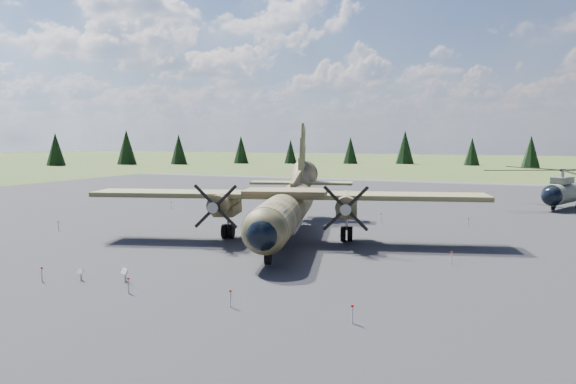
% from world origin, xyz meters
% --- Properties ---
extents(ground, '(500.00, 500.00, 0.00)m').
position_xyz_m(ground, '(0.00, 0.00, 0.00)').
color(ground, '#495525').
rests_on(ground, ground).
extents(apron, '(120.00, 120.00, 0.04)m').
position_xyz_m(apron, '(0.00, 10.00, 0.00)').
color(apron, '#525156').
rests_on(apron, ground).
extents(transport_plane, '(30.29, 27.05, 10.10)m').
position_xyz_m(transport_plane, '(3.19, 4.51, 2.90)').
color(transport_plane, '#353C20').
rests_on(transport_plane, ground).
extents(helicopter_near, '(23.17, 23.17, 4.55)m').
position_xyz_m(helicopter_near, '(24.53, 34.27, 3.23)').
color(helicopter_near, gray).
rests_on(helicopter_near, ground).
extents(info_placard_left, '(0.44, 0.23, 0.65)m').
position_xyz_m(info_placard_left, '(-2.30, -12.34, 0.44)').
color(info_placard_left, gray).
rests_on(info_placard_left, ground).
extents(info_placard_right, '(0.54, 0.36, 0.79)m').
position_xyz_m(info_placard_right, '(0.23, -11.63, 0.53)').
color(info_placard_right, gray).
rests_on(info_placard_right, ground).
extents(barrier_fence, '(33.12, 29.62, 0.85)m').
position_xyz_m(barrier_fence, '(-0.46, -0.08, 0.51)').
color(barrier_fence, silver).
rests_on(barrier_fence, ground).
extents(treeline, '(291.30, 286.08, 10.97)m').
position_xyz_m(treeline, '(-1.39, 3.31, 4.80)').
color(treeline, black).
rests_on(treeline, ground).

